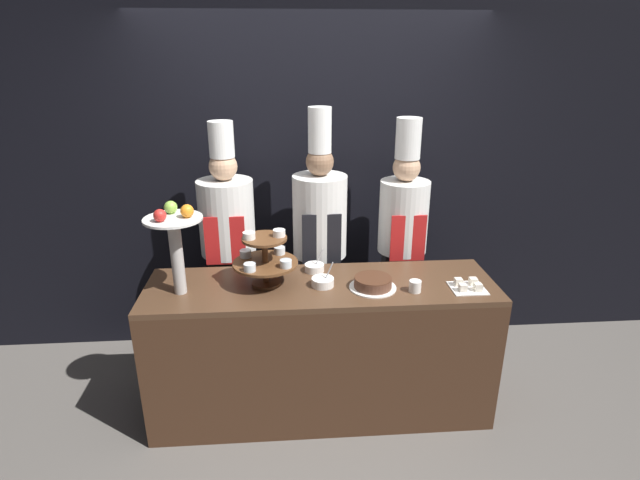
% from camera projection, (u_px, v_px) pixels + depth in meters
% --- Properties ---
extents(ground_plane, '(14.00, 14.00, 0.00)m').
position_uv_depth(ground_plane, '(325.00, 438.00, 3.08)').
color(ground_plane, '#5B5651').
extents(wall_back, '(10.00, 0.06, 2.80)m').
position_uv_depth(wall_back, '(312.00, 170.00, 3.75)').
color(wall_back, black).
rests_on(wall_back, ground_plane).
extents(buffet_counter, '(2.13, 0.61, 0.91)m').
position_uv_depth(buffet_counter, '(321.00, 348.00, 3.20)').
color(buffet_counter, '#422819').
rests_on(buffet_counter, ground_plane).
extents(tiered_stand, '(0.39, 0.39, 0.35)m').
position_uv_depth(tiered_stand, '(265.00, 257.00, 2.97)').
color(tiered_stand, brown).
rests_on(tiered_stand, buffet_counter).
extents(fruit_pedestal, '(0.33, 0.33, 0.54)m').
position_uv_depth(fruit_pedestal, '(175.00, 235.00, 2.81)').
color(fruit_pedestal, '#B2ADA8').
rests_on(fruit_pedestal, buffet_counter).
extents(cake_round, '(0.28, 0.28, 0.07)m').
position_uv_depth(cake_round, '(373.00, 283.00, 2.98)').
color(cake_round, white).
rests_on(cake_round, buffet_counter).
extents(cup_white, '(0.07, 0.07, 0.07)m').
position_uv_depth(cup_white, '(415.00, 286.00, 2.93)').
color(cup_white, white).
rests_on(cup_white, buffet_counter).
extents(cake_square_tray, '(0.20, 0.19, 0.05)m').
position_uv_depth(cake_square_tray, '(468.00, 286.00, 2.97)').
color(cake_square_tray, white).
rests_on(cake_square_tray, buffet_counter).
extents(serving_bowl_near, '(0.14, 0.14, 0.15)m').
position_uv_depth(serving_bowl_near, '(323.00, 282.00, 3.01)').
color(serving_bowl_near, white).
rests_on(serving_bowl_near, buffet_counter).
extents(serving_bowl_far, '(0.12, 0.12, 0.15)m').
position_uv_depth(serving_bowl_far, '(314.00, 268.00, 3.21)').
color(serving_bowl_far, white).
rests_on(serving_bowl_far, buffet_counter).
extents(chef_left, '(0.38, 0.38, 1.82)m').
position_uv_depth(chef_left, '(228.00, 241.00, 3.51)').
color(chef_left, '#38332D').
rests_on(chef_left, ground_plane).
extents(chef_center_left, '(0.38, 0.38, 1.90)m').
position_uv_depth(chef_center_left, '(320.00, 236.00, 3.55)').
color(chef_center_left, '#38332D').
rests_on(chef_center_left, ground_plane).
extents(chef_center_right, '(0.35, 0.35, 1.83)m').
position_uv_depth(chef_center_right, '(402.00, 236.00, 3.59)').
color(chef_center_right, '#28282D').
rests_on(chef_center_right, ground_plane).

